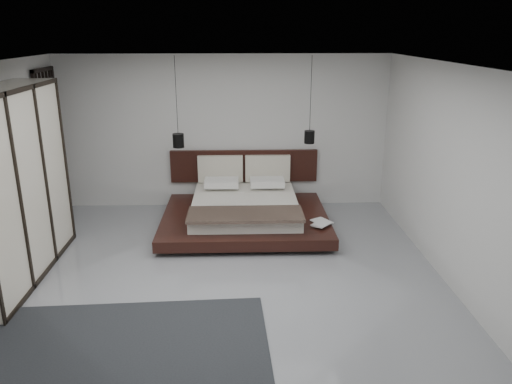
{
  "coord_description": "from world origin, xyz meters",
  "views": [
    {
      "loc": [
        0.28,
        -6.06,
        3.19
      ],
      "look_at": [
        0.52,
        1.2,
        0.83
      ],
      "focal_mm": 35.0,
      "sensor_mm": 36.0,
      "label": 1
    }
  ],
  "objects_px": {
    "bed": "(245,209)",
    "pendant_right": "(309,137)",
    "pendant_left": "(178,140)",
    "rug": "(123,357)",
    "wardrobe": "(10,187)",
    "lattice_screen": "(52,145)"
  },
  "relations": [
    {
      "from": "bed",
      "to": "pendant_right",
      "type": "xyz_separation_m",
      "value": [
        1.12,
        0.43,
        1.16
      ]
    },
    {
      "from": "pendant_left",
      "to": "rug",
      "type": "distance_m",
      "value": 4.27
    },
    {
      "from": "pendant_right",
      "to": "bed",
      "type": "bearing_deg",
      "value": -159.19
    },
    {
      "from": "bed",
      "to": "pendant_right",
      "type": "distance_m",
      "value": 1.67
    },
    {
      "from": "bed",
      "to": "pendant_left",
      "type": "distance_m",
      "value": 1.64
    },
    {
      "from": "bed",
      "to": "pendant_right",
      "type": "height_order",
      "value": "pendant_right"
    },
    {
      "from": "wardrobe",
      "to": "pendant_right",
      "type": "bearing_deg",
      "value": 27.09
    },
    {
      "from": "lattice_screen",
      "to": "pendant_right",
      "type": "relative_size",
      "value": 1.77
    },
    {
      "from": "pendant_left",
      "to": "rug",
      "type": "bearing_deg",
      "value": -92.41
    },
    {
      "from": "bed",
      "to": "pendant_right",
      "type": "bearing_deg",
      "value": 20.81
    },
    {
      "from": "lattice_screen",
      "to": "pendant_left",
      "type": "relative_size",
      "value": 1.71
    },
    {
      "from": "pendant_left",
      "to": "wardrobe",
      "type": "height_order",
      "value": "pendant_left"
    },
    {
      "from": "bed",
      "to": "wardrobe",
      "type": "height_order",
      "value": "wardrobe"
    },
    {
      "from": "pendant_right",
      "to": "wardrobe",
      "type": "relative_size",
      "value": 0.57
    },
    {
      "from": "rug",
      "to": "wardrobe",
      "type": "bearing_deg",
      "value": 132.92
    },
    {
      "from": "bed",
      "to": "pendant_left",
      "type": "bearing_deg",
      "value": 159.19
    },
    {
      "from": "lattice_screen",
      "to": "pendant_left",
      "type": "distance_m",
      "value": 2.19
    },
    {
      "from": "pendant_right",
      "to": "wardrobe",
      "type": "xyz_separation_m",
      "value": [
        -4.18,
        -2.14,
        -0.18
      ]
    },
    {
      "from": "lattice_screen",
      "to": "wardrobe",
      "type": "relative_size",
      "value": 1.01
    },
    {
      "from": "pendant_left",
      "to": "pendant_right",
      "type": "height_order",
      "value": "same"
    },
    {
      "from": "pendant_right",
      "to": "rug",
      "type": "xyz_separation_m",
      "value": [
        -2.42,
        -4.04,
        -1.44
      ]
    },
    {
      "from": "rug",
      "to": "pendant_right",
      "type": "bearing_deg",
      "value": 59.09
    }
  ]
}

